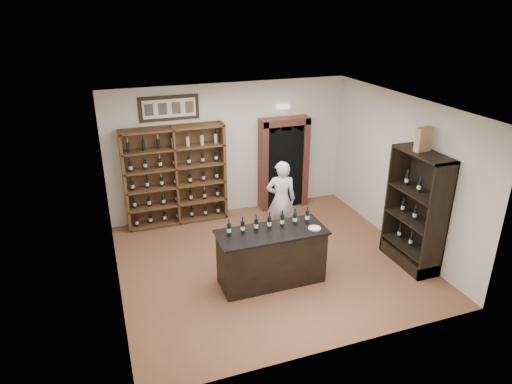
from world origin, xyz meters
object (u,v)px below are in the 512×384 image
tasting_counter (271,257)px  wine_shelf (175,176)px  shopkeeper (281,200)px  wine_crate (424,139)px  counter_bottle_0 (229,229)px  side_cabinet (415,227)px

tasting_counter → wine_shelf: bearing=110.6°
shopkeeper → wine_crate: (1.90, -1.73, 1.58)m
tasting_counter → counter_bottle_0: (-0.72, 0.12, 0.61)m
counter_bottle_0 → wine_shelf: bearing=97.7°
wine_shelf → wine_crate: bearing=-39.8°
tasting_counter → side_cabinet: 2.75m
tasting_counter → shopkeeper: shopkeeper is taller
counter_bottle_0 → shopkeeper: (1.52, 1.39, -0.27)m
wine_shelf → tasting_counter: size_ratio=1.17×
counter_bottle_0 → wine_crate: size_ratio=0.71×
wine_shelf → wine_crate: 5.11m
side_cabinet → counter_bottle_0: bearing=173.1°
tasting_counter → shopkeeper: bearing=62.0°
tasting_counter → wine_crate: wine_crate is taller
shopkeeper → wine_crate: 3.01m
tasting_counter → counter_bottle_0: bearing=170.6°
tasting_counter → wine_crate: (2.70, -0.23, 1.92)m
counter_bottle_0 → shopkeeper: 2.08m
wine_shelf → wine_crate: wine_crate is taller
wine_crate → wine_shelf: bearing=133.6°
side_cabinet → wine_crate: wine_crate is taller
tasting_counter → side_cabinet: size_ratio=0.85×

